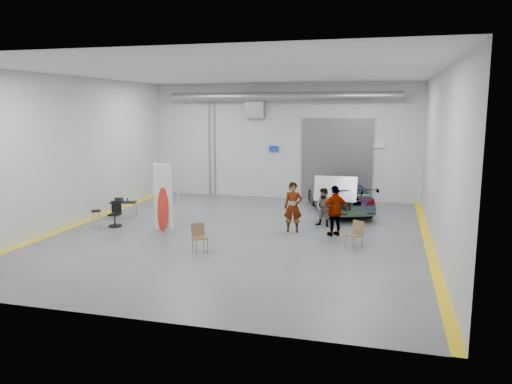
% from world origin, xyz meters
% --- Properties ---
extents(ground, '(16.00, 16.00, 0.00)m').
position_xyz_m(ground, '(0.00, 0.00, 0.00)').
color(ground, '#56585D').
rests_on(ground, ground).
extents(room_shell, '(14.02, 16.18, 6.01)m').
position_xyz_m(room_shell, '(0.24, 2.22, 4.08)').
color(room_shell, '#B8BABD').
rests_on(room_shell, ground).
extents(sedan_car, '(3.88, 5.57, 1.50)m').
position_xyz_m(sedan_car, '(3.27, 5.22, 0.75)').
color(sedan_car, silver).
rests_on(sedan_car, ground).
extents(person_a, '(0.76, 0.56, 1.94)m').
position_xyz_m(person_a, '(1.90, 0.88, 0.97)').
color(person_a, '#896A4B').
rests_on(person_a, ground).
extents(person_b, '(0.92, 0.81, 1.58)m').
position_xyz_m(person_b, '(2.95, 2.05, 0.79)').
color(person_b, slate).
rests_on(person_b, ground).
extents(person_c, '(1.16, 1.02, 1.91)m').
position_xyz_m(person_c, '(3.52, 0.69, 0.95)').
color(person_c, brown).
rests_on(person_c, ground).
extents(surfboard_display, '(0.80, 0.27, 2.82)m').
position_xyz_m(surfboard_display, '(-2.94, -0.34, 1.14)').
color(surfboard_display, white).
rests_on(surfboard_display, ground).
extents(folding_chair_near, '(0.62, 0.70, 0.95)m').
position_xyz_m(folding_chair_near, '(-0.56, -2.62, 0.30)').
color(folding_chair_near, brown).
rests_on(folding_chair_near, ground).
extents(folding_chair_far, '(0.62, 0.68, 0.95)m').
position_xyz_m(folding_chair_far, '(4.35, -0.90, 0.30)').
color(folding_chair_far, brown).
rests_on(folding_chair_far, ground).
extents(shop_stool, '(0.39, 0.39, 0.76)m').
position_xyz_m(shop_stool, '(-5.68, -0.69, 0.38)').
color(shop_stool, black).
rests_on(shop_stool, ground).
extents(work_table, '(1.21, 0.82, 0.90)m').
position_xyz_m(work_table, '(-5.78, 1.47, 0.69)').
color(work_table, gray).
rests_on(work_table, ground).
extents(office_chair, '(0.53, 0.53, 0.99)m').
position_xyz_m(office_chair, '(-5.20, -0.07, 0.44)').
color(office_chair, black).
rests_on(office_chair, ground).
extents(trunk_lid, '(1.75, 1.06, 0.04)m').
position_xyz_m(trunk_lid, '(3.27, 2.89, 1.52)').
color(trunk_lid, silver).
rests_on(trunk_lid, sedan_car).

